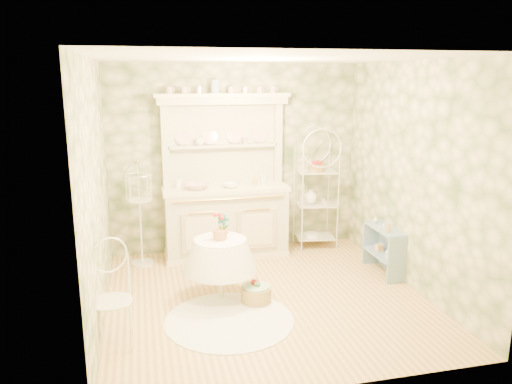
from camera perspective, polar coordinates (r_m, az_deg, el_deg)
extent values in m
plane|color=tan|center=(5.94, 1.13, -11.95)|extent=(3.60, 3.60, 0.00)
plane|color=white|center=(5.39, 1.26, 15.06)|extent=(3.60, 3.60, 0.00)
plane|color=beige|center=(5.36, -17.78, -0.09)|extent=(3.60, 3.60, 0.00)
plane|color=beige|center=(6.20, 17.53, 1.65)|extent=(3.60, 3.60, 0.00)
plane|color=beige|center=(7.24, -2.36, 3.81)|extent=(3.60, 3.60, 0.00)
plane|color=beige|center=(3.85, 7.89, -4.63)|extent=(3.60, 3.60, 0.00)
cube|color=beige|center=(6.97, -3.53, 1.72)|extent=(1.87, 0.61, 2.29)
cube|color=white|center=(7.44, 6.87, 0.22)|extent=(0.59, 0.46, 1.74)
cube|color=#7D9DBD|center=(6.74, 14.37, -6.73)|extent=(0.31, 0.67, 0.56)
cylinder|color=white|center=(5.81, -4.07, -8.94)|extent=(0.72, 0.72, 0.67)
cube|color=white|center=(5.00, -16.21, -12.18)|extent=(0.50, 0.50, 0.85)
cube|color=white|center=(6.87, -13.10, -2.55)|extent=(0.34, 0.34, 1.41)
cylinder|color=tan|center=(5.78, 0.02, -11.45)|extent=(0.40, 0.40, 0.23)
cylinder|color=white|center=(5.44, -3.06, -14.40)|extent=(1.80, 1.80, 0.01)
imported|color=white|center=(6.87, -6.75, 0.39)|extent=(0.42, 0.42, 0.08)
imported|color=white|center=(6.92, -2.90, 0.57)|extent=(0.29, 0.29, 0.07)
imported|color=white|center=(7.00, -6.44, 5.58)|extent=(0.16, 0.16, 0.10)
imported|color=white|center=(7.11, -1.22, 5.76)|extent=(0.10, 0.10, 0.09)
imported|color=#3F7238|center=(5.66, -3.76, -4.05)|extent=(0.18, 0.16, 0.28)
imported|color=gold|center=(6.43, 14.87, -3.93)|extent=(0.06, 0.06, 0.15)
imported|color=#A1BFDD|center=(6.63, 14.55, -3.65)|extent=(0.05, 0.05, 0.09)
imported|color=silver|center=(6.83, 13.48, -3.16)|extent=(0.07, 0.07, 0.09)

